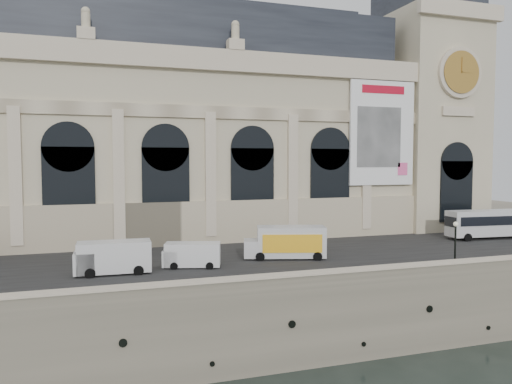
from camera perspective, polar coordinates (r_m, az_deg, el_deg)
ground at (r=38.55m, az=1.15°, el=-20.23°), size 260.00×260.00×0.00m
quay at (r=70.38m, az=-8.42°, el=-6.71°), size 160.00×70.00×6.00m
street at (r=49.60m, az=-4.26°, el=-7.49°), size 160.00×24.00×0.06m
parapet at (r=36.92m, az=0.85°, el=-10.44°), size 160.00×1.40×1.21m
museum at (r=64.49m, az=-13.21°, el=7.22°), size 69.00×18.70×29.10m
clock_pavilion at (r=76.77m, az=18.68°, el=9.30°), size 13.00×14.72×36.70m
bus_right at (r=67.54m, az=25.50°, el=-3.19°), size 12.13×3.63×3.52m
van_b at (r=45.25m, az=-7.64°, el=-7.15°), size 5.39×3.27×2.25m
van_c at (r=44.03m, az=-16.39°, el=-7.21°), size 6.33×2.79×2.78m
box_truck at (r=48.88m, az=3.50°, el=-5.79°), size 8.26×4.65×3.18m
lamp_right at (r=47.73m, az=21.81°, el=-5.68°), size 0.43×0.43×4.19m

